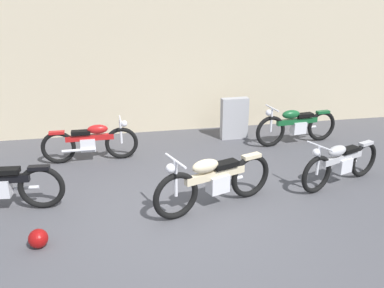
{
  "coord_description": "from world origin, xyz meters",
  "views": [
    {
      "loc": [
        -0.87,
        -5.25,
        3.18
      ],
      "look_at": [
        0.51,
        1.69,
        0.55
      ],
      "focal_mm": 37.49,
      "sensor_mm": 36.0,
      "label": 1
    }
  ],
  "objects": [
    {
      "name": "ground_plane",
      "position": [
        0.0,
        0.0,
        0.0
      ],
      "size": [
        40.0,
        40.0,
        0.0
      ],
      "primitive_type": "plane",
      "color": "#47474C"
    },
    {
      "name": "motorcycle_cream",
      "position": [
        0.58,
        0.24,
        0.46
      ],
      "size": [
        2.06,
        0.91,
        0.96
      ],
      "rotation": [
        0.0,
        0.0,
        3.47
      ],
      "color": "black",
      "rests_on": "ground_plane"
    },
    {
      "name": "motorcycle_red",
      "position": [
        -1.39,
        2.58,
        0.41
      ],
      "size": [
        1.92,
        0.53,
        0.86
      ],
      "rotation": [
        0.0,
        0.0,
        0.01
      ],
      "color": "black",
      "rests_on": "ground_plane"
    },
    {
      "name": "motorcycle_silver",
      "position": [
        2.97,
        0.6,
        0.42
      ],
      "size": [
        1.83,
        0.85,
        0.86
      ],
      "rotation": [
        0.0,
        0.0,
        3.5
      ],
      "color": "black",
      "rests_on": "ground_plane"
    },
    {
      "name": "helmet",
      "position": [
        -2.0,
        -0.36,
        0.13
      ],
      "size": [
        0.26,
        0.26,
        0.26
      ],
      "primitive_type": "sphere",
      "color": "maroon",
      "rests_on": "ground_plane"
    },
    {
      "name": "stone_marker",
      "position": [
        1.85,
        3.34,
        0.49
      ],
      "size": [
        0.64,
        0.22,
        0.97
      ],
      "primitive_type": "cube",
      "rotation": [
        0.0,
        0.0,
        0.03
      ],
      "color": "#9E9EA3",
      "rests_on": "ground_plane"
    },
    {
      "name": "motorcycle_green",
      "position": [
        3.11,
        2.72,
        0.44
      ],
      "size": [
        2.02,
        0.57,
        0.91
      ],
      "rotation": [
        0.0,
        0.0,
        3.26
      ],
      "color": "black",
      "rests_on": "ground_plane"
    },
    {
      "name": "building_wall",
      "position": [
        0.0,
        4.36,
        1.55
      ],
      "size": [
        18.0,
        0.3,
        3.1
      ],
      "primitive_type": "cube",
      "color": "beige",
      "rests_on": "ground_plane"
    }
  ]
}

